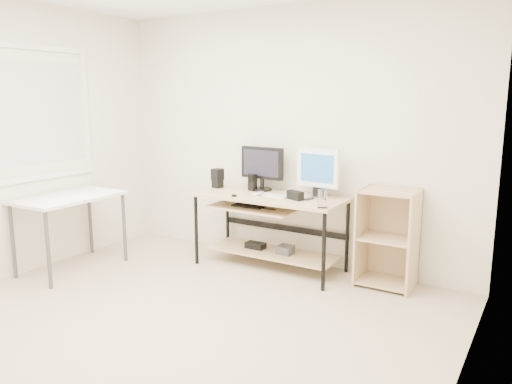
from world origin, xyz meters
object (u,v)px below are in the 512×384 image
object	(u,v)px
side_table	(69,204)
black_monitor	(262,166)
shelf_unit	(389,237)
white_imac	(318,169)
audio_controller	(253,182)
desk	(268,216)

from	to	relation	value
side_table	black_monitor	bearing A→B (deg)	40.07
shelf_unit	white_imac	bearing A→B (deg)	-179.23
side_table	shelf_unit	distance (m)	3.09
white_imac	shelf_unit	bearing A→B (deg)	6.82
audio_controller	black_monitor	bearing A→B (deg)	62.46
black_monitor	audio_controller	world-z (taller)	black_monitor
desk	shelf_unit	world-z (taller)	shelf_unit
side_table	black_monitor	world-z (taller)	black_monitor
shelf_unit	white_imac	distance (m)	0.91
white_imac	side_table	bearing A→B (deg)	-144.18
desk	black_monitor	world-z (taller)	black_monitor
audio_controller	shelf_unit	bearing A→B (deg)	20.22
desk	audio_controller	distance (m)	0.40
black_monitor	white_imac	bearing A→B (deg)	1.69
white_imac	audio_controller	distance (m)	0.74
black_monitor	white_imac	world-z (taller)	white_imac
desk	side_table	bearing A→B (deg)	-147.35
desk	shelf_unit	size ratio (longest dim) A/B	1.67
white_imac	desk	bearing A→B (deg)	-155.89
black_monitor	white_imac	size ratio (longest dim) A/B	1.05
side_table	audio_controller	size ratio (longest dim) A/B	5.73
shelf_unit	black_monitor	world-z (taller)	black_monitor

